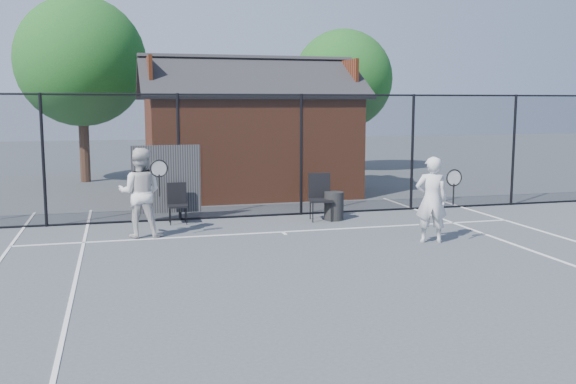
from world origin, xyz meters
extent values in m
plane|color=#3E4547|center=(0.00, 0.00, 0.00)|extent=(80.00, 80.00, 0.00)
cube|color=silver|center=(0.00, 3.00, 0.01)|extent=(11.00, 0.06, 0.01)
cube|color=silver|center=(-4.11, -2.00, 0.01)|extent=(0.06, 18.00, 0.01)
cube|color=silver|center=(0.00, 2.85, 0.01)|extent=(0.06, 0.30, 0.01)
cylinder|color=black|center=(-5.00, 5.00, 1.50)|extent=(0.07, 0.07, 3.00)
cylinder|color=black|center=(-2.00, 5.00, 1.50)|extent=(0.07, 0.07, 3.00)
cylinder|color=black|center=(1.00, 5.00, 1.50)|extent=(0.07, 0.07, 3.00)
cylinder|color=black|center=(4.00, 5.00, 1.50)|extent=(0.07, 0.07, 3.00)
cylinder|color=black|center=(7.00, 5.00, 1.50)|extent=(0.07, 0.07, 3.00)
cylinder|color=black|center=(0.00, 5.00, 2.97)|extent=(22.00, 0.04, 0.04)
cylinder|color=black|center=(0.00, 5.00, 0.03)|extent=(22.00, 0.04, 0.04)
cube|color=black|center=(0.00, 5.00, 1.50)|extent=(22.00, 3.00, 0.01)
cube|color=black|center=(-2.30, 4.98, 1.00)|extent=(1.60, 0.04, 1.60)
cube|color=brown|center=(0.50, 9.00, 1.50)|extent=(6.00, 4.00, 3.00)
cube|color=black|center=(0.50, 8.00, 3.53)|extent=(6.50, 2.36, 1.32)
cube|color=black|center=(0.50, 10.00, 3.53)|extent=(6.50, 2.36, 1.32)
cube|color=brown|center=(-2.45, 9.00, 3.53)|extent=(0.10, 2.80, 1.06)
cube|color=brown|center=(3.45, 9.00, 3.53)|extent=(0.10, 2.80, 1.06)
cylinder|color=#352215|center=(-4.50, 13.50, 1.26)|extent=(0.36, 0.36, 2.52)
sphere|color=#154A19|center=(-4.50, 13.50, 4.20)|extent=(4.48, 4.48, 4.48)
cylinder|color=#352215|center=(5.50, 14.50, 1.12)|extent=(0.36, 0.36, 2.23)
sphere|color=#154A19|center=(5.50, 14.50, 3.72)|extent=(3.97, 3.97, 3.97)
imported|color=silver|center=(2.61, 1.24, 0.86)|extent=(0.73, 0.59, 1.73)
torus|color=black|center=(2.90, 0.89, 1.34)|extent=(0.34, 0.03, 0.34)
cylinder|color=black|center=(2.90, 0.89, 1.01)|extent=(0.03, 0.03, 0.41)
imported|color=silver|center=(-2.97, 3.29, 0.93)|extent=(1.03, 0.88, 1.86)
torus|color=black|center=(-2.60, 2.92, 1.47)|extent=(0.37, 0.03, 0.37)
cylinder|color=black|center=(-2.60, 2.92, 1.12)|extent=(0.03, 0.03, 0.45)
cube|color=black|center=(-2.09, 4.60, 0.46)|extent=(0.45, 0.47, 0.92)
cube|color=black|center=(1.22, 4.10, 0.54)|extent=(0.60, 0.62, 1.09)
cylinder|color=#252525|center=(1.55, 4.10, 0.34)|extent=(0.51, 0.51, 0.68)
camera|label=1|loc=(-3.41, -10.19, 2.78)|focal=40.00mm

